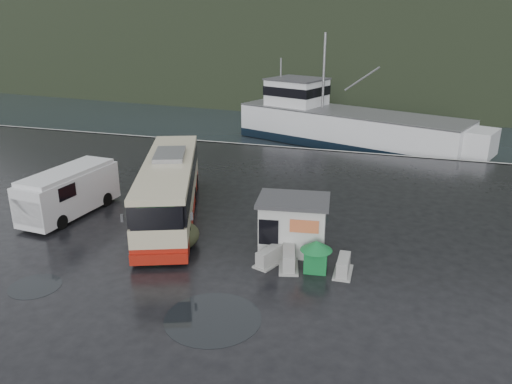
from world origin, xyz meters
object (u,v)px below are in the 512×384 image
(coach_bus, at_px, (171,217))
(fishing_trawler, at_px, (349,131))
(ticket_kiosk, at_px, (292,249))
(waste_bin_left, at_px, (155,259))
(jersey_barrier_c, at_px, (343,273))
(white_van, at_px, (72,214))
(waste_bin_right, at_px, (315,270))
(dome_tent, at_px, (178,248))
(jersey_barrier_a, at_px, (288,267))
(jersey_barrier_b, at_px, (269,264))

(coach_bus, height_order, fishing_trawler, fishing_trawler)
(coach_bus, xyz_separation_m, ticket_kiosk, (7.47, -2.03, 0.00))
(coach_bus, distance_m, fishing_trawler, 26.10)
(waste_bin_left, distance_m, jersey_barrier_c, 8.61)
(jersey_barrier_c, bearing_deg, coach_bus, 159.68)
(white_van, height_order, waste_bin_right, white_van)
(white_van, bearing_deg, jersey_barrier_c, -4.10)
(waste_bin_left, height_order, dome_tent, waste_bin_left)
(jersey_barrier_a, relative_size, jersey_barrier_c, 1.11)
(white_van, distance_m, waste_bin_right, 14.70)
(dome_tent, bearing_deg, fishing_trawler, 80.86)
(white_van, relative_size, jersey_barrier_c, 4.14)
(waste_bin_right, height_order, jersey_barrier_c, waste_bin_right)
(waste_bin_left, distance_m, ticket_kiosk, 6.53)
(waste_bin_right, xyz_separation_m, jersey_barrier_b, (-2.11, -0.08, 0.00))
(coach_bus, xyz_separation_m, jersey_barrier_c, (10.14, -3.76, 0.00))
(jersey_barrier_a, xyz_separation_m, jersey_barrier_c, (2.41, 0.16, 0.00))
(dome_tent, distance_m, ticket_kiosk, 5.59)
(jersey_barrier_a, bearing_deg, jersey_barrier_b, 176.99)
(waste_bin_left, distance_m, jersey_barrier_a, 6.20)
(white_van, xyz_separation_m, fishing_trawler, (12.28, 26.56, 0.00))
(waste_bin_left, relative_size, waste_bin_right, 0.98)
(waste_bin_left, distance_m, dome_tent, 1.47)
(jersey_barrier_b, bearing_deg, waste_bin_left, -168.38)
(coach_bus, bearing_deg, white_van, 172.21)
(dome_tent, bearing_deg, jersey_barrier_a, -3.84)
(coach_bus, distance_m, white_van, 5.73)
(waste_bin_right, bearing_deg, waste_bin_left, -171.04)
(coach_bus, xyz_separation_m, jersey_barrier_a, (7.73, -3.92, 0.00))
(coach_bus, bearing_deg, jersey_barrier_c, -41.68)
(ticket_kiosk, xyz_separation_m, fishing_trawler, (-0.76, 27.25, 0.00))
(coach_bus, height_order, white_van, coach_bus)
(coach_bus, bearing_deg, waste_bin_left, -93.22)
(white_van, relative_size, dome_tent, 2.23)
(waste_bin_right, xyz_separation_m, jersey_barrier_c, (1.22, 0.03, 0.00))
(waste_bin_right, height_order, jersey_barrier_a, waste_bin_right)
(ticket_kiosk, bearing_deg, waste_bin_left, -161.29)
(waste_bin_right, bearing_deg, jersey_barrier_b, -177.71)
(dome_tent, xyz_separation_m, jersey_barrier_a, (5.65, -0.38, 0.00))
(white_van, bearing_deg, waste_bin_right, -4.94)
(white_van, bearing_deg, waste_bin_left, -21.93)
(white_van, bearing_deg, fishing_trawler, 69.80)
(jersey_barrier_c, distance_m, fishing_trawler, 29.18)
(ticket_kiosk, bearing_deg, jersey_barrier_a, -89.64)
(waste_bin_left, height_order, ticket_kiosk, ticket_kiosk)
(coach_bus, distance_m, ticket_kiosk, 7.74)
(white_van, distance_m, jersey_barrier_b, 12.64)
(jersey_barrier_a, bearing_deg, white_van, 169.06)
(waste_bin_left, distance_m, fishing_trawler, 30.58)
(coach_bus, relative_size, ticket_kiosk, 3.70)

